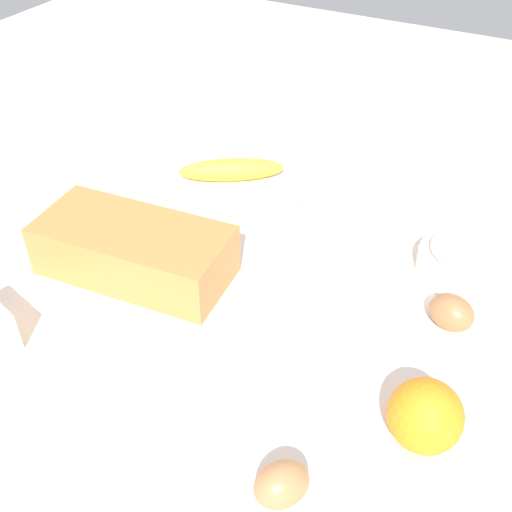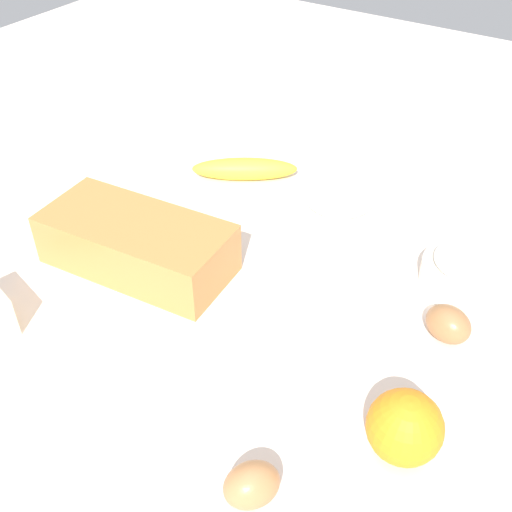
{
  "view_description": "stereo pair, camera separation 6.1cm",
  "coord_description": "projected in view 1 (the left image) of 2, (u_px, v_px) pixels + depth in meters",
  "views": [
    {
      "loc": [
        0.33,
        -0.62,
        0.6
      ],
      "look_at": [
        0.0,
        0.0,
        0.04
      ],
      "focal_mm": 44.01,
      "sensor_mm": 36.0,
      "label": 1
    },
    {
      "loc": [
        0.38,
        -0.59,
        0.6
      ],
      "look_at": [
        0.0,
        0.0,
        0.04
      ],
      "focal_mm": 44.01,
      "sensor_mm": 36.0,
      "label": 2
    }
  ],
  "objects": [
    {
      "name": "flour_bowl",
      "position": [
        330.0,
        202.0,
        1.02
      ],
      "size": [
        0.15,
        0.15,
        0.07
      ],
      "color": "silver",
      "rests_on": "ground_plane"
    },
    {
      "name": "orange_fruit",
      "position": [
        425.0,
        416.0,
        0.68
      ],
      "size": [
        0.08,
        0.08,
        0.08
      ],
      "primitive_type": "sphere",
      "color": "orange",
      "rests_on": "ground_plane"
    },
    {
      "name": "loaf_pan",
      "position": [
        134.0,
        249.0,
        0.91
      ],
      "size": [
        0.29,
        0.15,
        0.08
      ],
      "rotation": [
        0.0,
        0.0,
        0.09
      ],
      "color": "#B77A3D",
      "rests_on": "ground_plane"
    },
    {
      "name": "banana",
      "position": [
        231.0,
        170.0,
        1.13
      ],
      "size": [
        0.18,
        0.14,
        0.04
      ],
      "primitive_type": "ellipsoid",
      "rotation": [
        0.0,
        0.0,
        3.72
      ],
      "color": "yellow",
      "rests_on": "ground_plane"
    },
    {
      "name": "ground_plane",
      "position": [
        256.0,
        282.0,
        0.93
      ],
      "size": [
        2.4,
        2.4,
        0.02
      ],
      "primitive_type": "cube",
      "color": "beige"
    },
    {
      "name": "egg_near_butter",
      "position": [
        282.0,
        484.0,
        0.64
      ],
      "size": [
        0.07,
        0.08,
        0.05
      ],
      "primitive_type": "ellipsoid",
      "rotation": [
        0.0,
        1.57,
        4.13
      ],
      "color": "#AC7446",
      "rests_on": "ground_plane"
    },
    {
      "name": "egg_beside_bowl",
      "position": [
        452.0,
        312.0,
        0.83
      ],
      "size": [
        0.07,
        0.06,
        0.05
      ],
      "primitive_type": "ellipsoid",
      "rotation": [
        0.0,
        1.57,
        5.99
      ],
      "color": "#9C683F",
      "rests_on": "ground_plane"
    },
    {
      "name": "sugar_bowl",
      "position": [
        462.0,
        258.0,
        0.91
      ],
      "size": [
        0.13,
        0.13,
        0.06
      ],
      "color": "silver",
      "rests_on": "ground_plane"
    }
  ]
}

